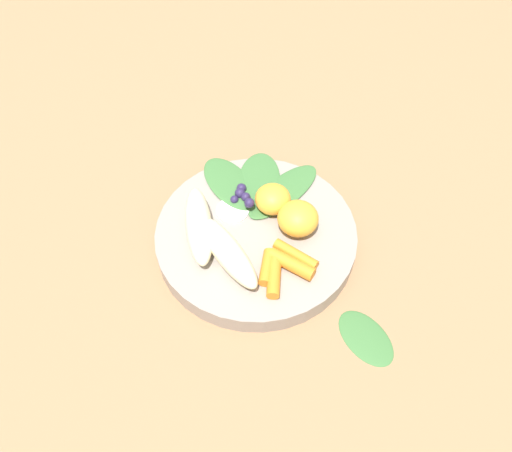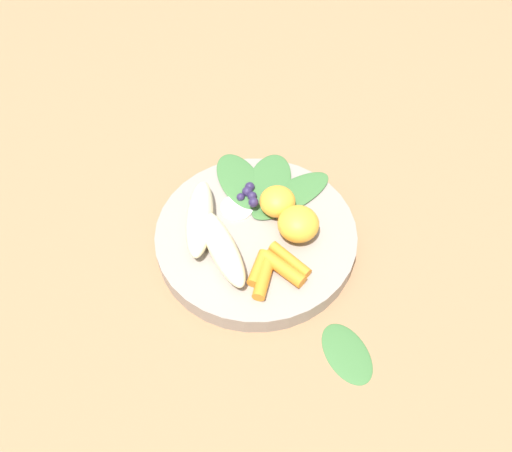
{
  "view_description": "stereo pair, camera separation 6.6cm",
  "coord_description": "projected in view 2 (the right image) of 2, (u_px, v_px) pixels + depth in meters",
  "views": [
    {
      "loc": [
        -0.2,
        0.35,
        0.57
      ],
      "look_at": [
        0.0,
        0.0,
        0.04
      ],
      "focal_mm": 36.01,
      "sensor_mm": 36.0,
      "label": 1
    },
    {
      "loc": [
        -0.25,
        0.31,
        0.57
      ],
      "look_at": [
        0.0,
        0.0,
        0.04
      ],
      "focal_mm": 36.01,
      "sensor_mm": 36.0,
      "label": 2
    }
  ],
  "objects": [
    {
      "name": "kale_leaf_left",
      "position": [
        292.0,
        196.0,
        0.7
      ],
      "size": [
        0.08,
        0.14,
        0.01
      ],
      "primitive_type": "ellipsoid",
      "rotation": [
        0.0,
        0.0,
        4.47
      ],
      "color": "#3D7038",
      "rests_on": "bowl"
    },
    {
      "name": "banana_peeled_right",
      "position": [
        200.0,
        218.0,
        0.66
      ],
      "size": [
        0.1,
        0.12,
        0.03
      ],
      "primitive_type": "ellipsoid",
      "rotation": [
        0.0,
        0.0,
        2.24
      ],
      "color": "beige",
      "rests_on": "bowl"
    },
    {
      "name": "carrot_mid_right",
      "position": [
        283.0,
        269.0,
        0.63
      ],
      "size": [
        0.06,
        0.02,
        0.02
      ],
      "primitive_type": "cylinder",
      "rotation": [
        0.0,
        1.57,
        3.11
      ],
      "color": "orange",
      "rests_on": "bowl"
    },
    {
      "name": "carrot_rear",
      "position": [
        290.0,
        260.0,
        0.64
      ],
      "size": [
        0.06,
        0.02,
        0.01
      ],
      "primitive_type": "cylinder",
      "rotation": [
        0.0,
        1.57,
        3.04
      ],
      "color": "orange",
      "rests_on": "bowl"
    },
    {
      "name": "banana_peeled_left",
      "position": [
        222.0,
        248.0,
        0.63
      ],
      "size": [
        0.13,
        0.09,
        0.03
      ],
      "primitive_type": "ellipsoid",
      "rotation": [
        0.0,
        0.0,
        2.68
      ],
      "color": "beige",
      "rests_on": "bowl"
    },
    {
      "name": "blueberry_pile",
      "position": [
        252.0,
        195.0,
        0.7
      ],
      "size": [
        0.04,
        0.05,
        0.02
      ],
      "color": "#2D234C",
      "rests_on": "bowl"
    },
    {
      "name": "coconut_shred_patch",
      "position": [
        237.0,
        208.0,
        0.69
      ],
      "size": [
        0.04,
        0.04,
        0.0
      ],
      "primitive_type": "cylinder",
      "color": "white",
      "rests_on": "bowl"
    },
    {
      "name": "orange_segment_near",
      "position": [
        278.0,
        202.0,
        0.68
      ],
      "size": [
        0.05,
        0.05,
        0.04
      ],
      "primitive_type": "ellipsoid",
      "color": "#F4A833",
      "rests_on": "bowl"
    },
    {
      "name": "kale_leaf_stray",
      "position": [
        347.0,
        353.0,
        0.6
      ],
      "size": [
        0.09,
        0.08,
        0.01
      ],
      "primitive_type": "ellipsoid",
      "rotation": [
        0.0,
        0.0,
        2.68
      ],
      "color": "#3D7038",
      "rests_on": "ground_plane"
    },
    {
      "name": "carrot_front",
      "position": [
        259.0,
        268.0,
        0.63
      ],
      "size": [
        0.03,
        0.05,
        0.02
      ],
      "primitive_type": "cylinder",
      "rotation": [
        0.0,
        1.57,
        1.93
      ],
      "color": "orange",
      "rests_on": "bowl"
    },
    {
      "name": "carrot_mid_left",
      "position": [
        264.0,
        278.0,
        0.62
      ],
      "size": [
        0.04,
        0.06,
        0.02
      ],
      "primitive_type": "cylinder",
      "rotation": [
        0.0,
        1.57,
        2.01
      ],
      "color": "orange",
      "rests_on": "bowl"
    },
    {
      "name": "kale_leaf_right",
      "position": [
        269.0,
        183.0,
        0.72
      ],
      "size": [
        0.1,
        0.13,
        0.01
      ],
      "primitive_type": "ellipsoid",
      "rotation": [
        0.0,
        0.0,
        5.16
      ],
      "color": "#3D7038",
      "rests_on": "bowl"
    },
    {
      "name": "orange_segment_far",
      "position": [
        298.0,
        224.0,
        0.65
      ],
      "size": [
        0.05,
        0.05,
        0.04
      ],
      "primitive_type": "ellipsoid",
      "color": "#F4A833",
      "rests_on": "bowl"
    },
    {
      "name": "kale_leaf_rear",
      "position": [
        240.0,
        181.0,
        0.72
      ],
      "size": [
        0.13,
        0.1,
        0.01
      ],
      "primitive_type": "ellipsoid",
      "rotation": [
        0.0,
        0.0,
        5.81
      ],
      "color": "#3D7038",
      "rests_on": "bowl"
    },
    {
      "name": "bowl",
      "position": [
        256.0,
        237.0,
        0.68
      ],
      "size": [
        0.26,
        0.26,
        0.03
      ],
      "primitive_type": "cylinder",
      "color": "gray",
      "rests_on": "ground_plane"
    },
    {
      "name": "ground_plane",
      "position": [
        256.0,
        243.0,
        0.69
      ],
      "size": [
        2.4,
        2.4,
        0.0
      ],
      "primitive_type": "plane",
      "color": "#99704C"
    }
  ]
}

